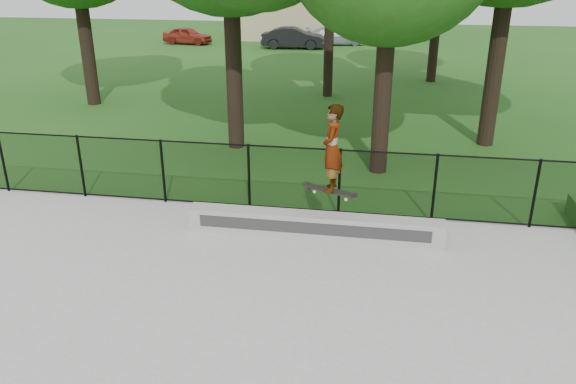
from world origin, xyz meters
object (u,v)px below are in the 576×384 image
at_px(car_b, 294,38).
at_px(skater_airborne, 332,150).
at_px(grind_ledge, 313,225).
at_px(car_a, 187,36).
at_px(car_c, 335,36).

xyz_separation_m(car_b, skater_airborne, (5.14, -27.43, 1.30)).
xyz_separation_m(grind_ledge, skater_airborne, (0.34, -0.23, 1.68)).
bearing_deg(grind_ledge, car_b, 100.00).
height_order(car_b, skater_airborne, skater_airborne).
bearing_deg(car_a, car_b, -89.56).
height_order(car_a, car_b, car_b).
height_order(grind_ledge, car_b, car_b).
relative_size(car_a, skater_airborne, 1.86).
xyz_separation_m(car_a, car_c, (10.13, 1.36, 0.01)).
relative_size(car_a, car_b, 0.90).
relative_size(car_a, car_c, 0.91).
distance_m(car_b, car_c, 3.43).
height_order(car_a, car_c, car_c).
bearing_deg(car_a, car_c, -74.77).
relative_size(car_c, skater_airborne, 2.04).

